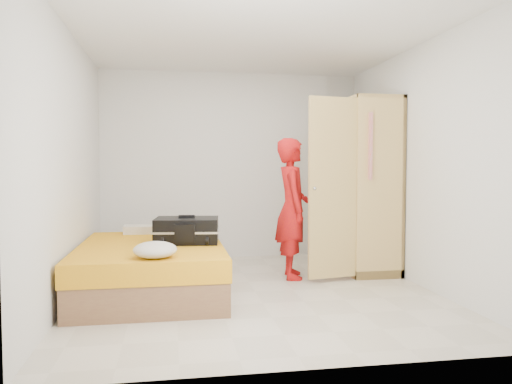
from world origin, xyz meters
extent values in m
plane|color=beige|center=(0.00, 0.00, 0.00)|extent=(4.00, 4.00, 0.00)
plane|color=white|center=(0.00, 0.00, 2.60)|extent=(4.00, 4.00, 0.00)
cube|color=white|center=(0.00, 2.00, 1.30)|extent=(3.60, 0.02, 2.60)
cube|color=white|center=(0.00, -2.00, 1.30)|extent=(3.60, 0.02, 2.60)
cube|color=white|center=(-1.80, 0.00, 1.30)|extent=(0.02, 4.00, 2.60)
cube|color=white|center=(1.80, 0.00, 1.30)|extent=(0.02, 4.00, 2.60)
cube|color=olive|center=(-1.05, 0.15, 0.15)|extent=(1.40, 2.00, 0.30)
cube|color=gold|center=(-1.05, 0.15, 0.40)|extent=(1.42, 2.02, 0.20)
cube|color=#E5B570|center=(1.77, 0.90, 1.05)|extent=(0.04, 1.20, 2.10)
cube|color=#E5B570|center=(1.50, 0.32, 1.05)|extent=(0.58, 0.04, 2.10)
cube|color=#E5B570|center=(1.50, 1.48, 1.05)|extent=(0.58, 0.04, 2.10)
cube|color=#E5B570|center=(1.50, 0.90, 2.08)|extent=(0.58, 1.20, 0.04)
cube|color=#A08744|center=(1.50, 0.90, 0.05)|extent=(0.58, 1.20, 0.10)
cube|color=#E5B570|center=(1.23, 1.20, 1.05)|extent=(0.04, 0.59, 2.00)
cube|color=#E5B570|center=(0.92, 0.28, 1.05)|extent=(0.59, 0.15, 2.00)
cylinder|color=#B2B2B7|center=(1.50, 0.90, 1.92)|extent=(0.02, 1.10, 0.02)
imported|color=red|center=(0.53, 0.58, 0.81)|extent=(0.44, 0.62, 1.61)
cube|color=black|center=(-0.69, 0.18, 0.63)|extent=(0.69, 0.53, 0.26)
cube|color=black|center=(-0.69, 0.18, 0.77)|extent=(0.17, 0.06, 0.03)
ellipsoid|color=beige|center=(-0.98, -0.65, 0.57)|extent=(0.38, 0.38, 0.14)
cube|color=beige|center=(-1.14, 1.00, 0.55)|extent=(0.51, 0.26, 0.09)
camera|label=1|loc=(-0.83, -5.00, 1.29)|focal=35.00mm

